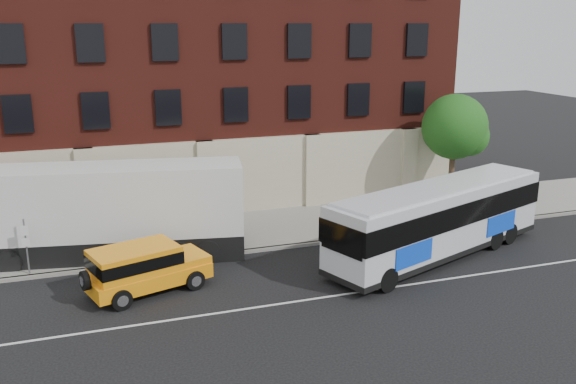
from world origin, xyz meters
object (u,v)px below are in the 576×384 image
object	(u,v)px
sign_pole	(26,244)
shipping_container	(97,214)
street_tree	(455,129)
yellow_suv	(143,266)
city_bus	(439,218)

from	to	relation	value
sign_pole	shipping_container	xyz separation A→B (m)	(2.84, 1.23, 0.61)
street_tree	yellow_suv	bearing A→B (deg)	-160.46
city_bus	shipping_container	xyz separation A→B (m)	(-14.24, 4.49, 0.26)
yellow_suv	shipping_container	bearing A→B (deg)	109.00
street_tree	city_bus	distance (m)	8.65
sign_pole	shipping_container	size ratio (longest dim) A/B	0.20
street_tree	yellow_suv	size ratio (longest dim) A/B	1.23
sign_pole	street_tree	world-z (taller)	street_tree
sign_pole	yellow_suv	size ratio (longest dim) A/B	0.50
street_tree	shipping_container	bearing A→B (deg)	-173.72
sign_pole	shipping_container	world-z (taller)	shipping_container
city_bus	sign_pole	bearing A→B (deg)	169.19
city_bus	shipping_container	distance (m)	14.94
city_bus	yellow_suv	xyz separation A→B (m)	(-12.80, 0.30, -0.73)
sign_pole	yellow_suv	xyz separation A→B (m)	(4.28, -2.97, -0.38)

